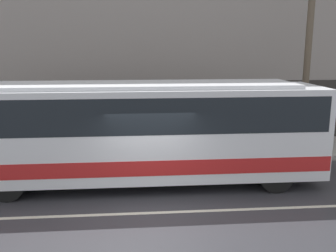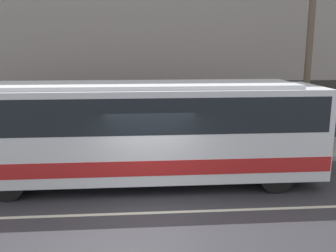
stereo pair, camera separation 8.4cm
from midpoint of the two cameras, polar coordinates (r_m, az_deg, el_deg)
ground_plane at (r=10.15m, az=-2.21°, el=-13.10°), size 60.00×60.00×0.00m
sidewalk at (r=15.32m, az=-3.06°, el=-3.91°), size 60.00×3.09×0.17m
building_facade at (r=16.48m, az=-3.46°, el=17.47°), size 60.00×0.35×12.11m
lane_stripe at (r=10.15m, az=-2.21°, el=-13.08°), size 54.00×0.14×0.01m
transit_bus at (r=11.69m, az=-5.43°, el=-0.32°), size 11.85×2.53×3.21m
utility_pole_near at (r=15.51m, az=20.76°, el=9.59°), size 0.25×0.25×7.33m
pedestrian_waiting at (r=15.80m, az=-6.58°, el=-0.33°), size 0.36×0.36×1.63m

